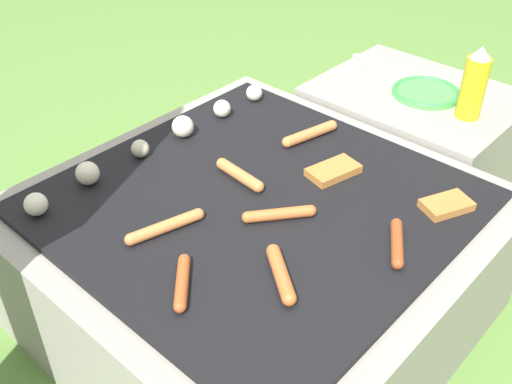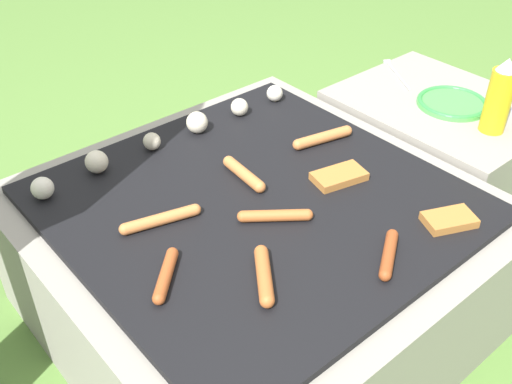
% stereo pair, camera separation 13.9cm
% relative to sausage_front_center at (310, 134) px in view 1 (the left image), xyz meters
% --- Properties ---
extents(ground_plane, '(14.00, 14.00, 0.00)m').
position_rel_sausage_front_center_xyz_m(ground_plane, '(-0.30, -0.08, -0.40)').
color(ground_plane, '#567F38').
extents(grill, '(0.99, 0.99, 0.39)m').
position_rel_sausage_front_center_xyz_m(grill, '(-0.30, -0.08, -0.21)').
color(grill, gray).
rests_on(grill, ground_plane).
extents(side_ledge, '(0.47, 0.60, 0.39)m').
position_rel_sausage_front_center_xyz_m(side_ledge, '(0.44, -0.08, -0.21)').
color(side_ledge, gray).
rests_on(side_ledge, ground_plane).
extents(sausage_front_center, '(0.18, 0.06, 0.03)m').
position_rel_sausage_front_center_xyz_m(sausage_front_center, '(0.00, 0.00, 0.00)').
color(sausage_front_center, '#C6753D').
rests_on(sausage_front_center, grill).
extents(sausage_front_left, '(0.14, 0.12, 0.03)m').
position_rel_sausage_front_center_xyz_m(sausage_front_left, '(-0.32, -0.16, -0.00)').
color(sausage_front_left, '#B7602D').
rests_on(sausage_front_left, grill).
extents(sausage_back_right, '(0.18, 0.07, 0.03)m').
position_rel_sausage_front_center_xyz_m(sausage_back_right, '(-0.52, -0.01, -0.00)').
color(sausage_back_right, '#C6753D').
rests_on(sausage_back_right, grill).
extents(sausage_back_left, '(0.11, 0.14, 0.03)m').
position_rel_sausage_front_center_xyz_m(sausage_back_left, '(-0.46, -0.29, 0.00)').
color(sausage_back_left, '#B7602D').
rests_on(sausage_back_left, grill).
extents(sausage_mid_left, '(0.04, 0.16, 0.03)m').
position_rel_sausage_front_center_xyz_m(sausage_mid_left, '(-0.27, 0.01, -0.00)').
color(sausage_mid_left, '#C6753D').
rests_on(sausage_mid_left, grill).
extents(sausage_back_center, '(0.13, 0.09, 0.03)m').
position_rel_sausage_front_center_xyz_m(sausage_back_center, '(-0.23, -0.41, -0.00)').
color(sausage_back_center, '#93421E').
rests_on(sausage_back_center, grill).
extents(sausage_mid_right, '(0.12, 0.11, 0.03)m').
position_rel_sausage_front_center_xyz_m(sausage_mid_right, '(-0.61, -0.16, -0.00)').
color(sausage_mid_right, '#A34C23').
rests_on(sausage_mid_right, grill).
extents(bread_slice_center, '(0.13, 0.11, 0.02)m').
position_rel_sausage_front_center_xyz_m(bread_slice_center, '(-0.03, -0.42, -0.00)').
color(bread_slice_center, '#B27033').
rests_on(bread_slice_center, grill).
extents(bread_slice_left, '(0.14, 0.10, 0.02)m').
position_rel_sausage_front_center_xyz_m(bread_slice_left, '(-0.10, -0.15, -0.00)').
color(bread_slice_left, '#B27033').
rests_on(bread_slice_left, grill).
extents(mushroom_row, '(0.79, 0.07, 0.06)m').
position_rel_sausage_front_center_xyz_m(mushroom_row, '(-0.32, 0.26, 0.01)').
color(mushroom_row, silver).
rests_on(mushroom_row, grill).
extents(plate_colorful, '(0.21, 0.21, 0.02)m').
position_rel_sausage_front_center_xyz_m(plate_colorful, '(0.44, -0.10, -0.01)').
color(plate_colorful, '#4CB24C').
rests_on(plate_colorful, side_ledge).
extents(condiment_bottle, '(0.07, 0.07, 0.21)m').
position_rel_sausage_front_center_xyz_m(condiment_bottle, '(0.40, -0.26, 0.09)').
color(condiment_bottle, gold).
rests_on(condiment_bottle, side_ledge).
extents(fork_utensil, '(0.13, 0.19, 0.01)m').
position_rel_sausage_front_center_xyz_m(fork_utensil, '(0.49, 0.14, -0.01)').
color(fork_utensil, silver).
rests_on(fork_utensil, side_ledge).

